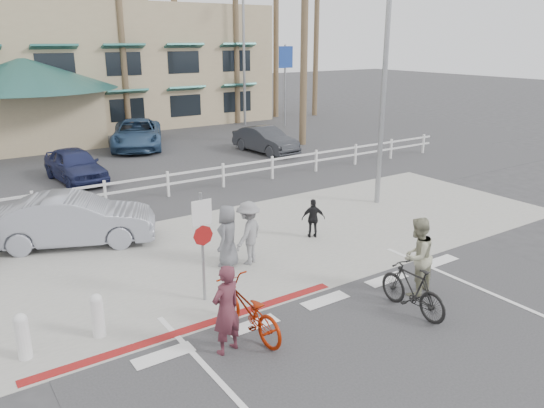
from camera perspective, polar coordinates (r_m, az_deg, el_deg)
ground at (r=12.15m, az=7.58°, el=-11.37°), size 140.00×140.00×0.00m
bike_path at (r=10.96m, az=14.74°, el=-15.28°), size 12.00×16.00×0.01m
sidewalk_plaza at (r=15.45m, az=-3.52°, el=-4.72°), size 22.00×7.00×0.01m
cross_street at (r=18.80m, az=-9.74°, el=-0.85°), size 40.00×5.00×0.01m
parking_lot at (r=27.47m, az=-18.06°, el=4.34°), size 50.00×16.00×0.01m
curb_red at (r=11.56m, az=-8.09°, el=-12.95°), size 7.00×0.25×0.02m
rail_fence at (r=20.61m, az=-10.87°, el=2.15°), size 29.40×0.16×1.00m
building at (r=39.94m, az=-21.56°, el=16.04°), size 28.00×16.00×11.30m
sign_post at (r=12.02m, az=-7.50°, el=-4.06°), size 0.50×0.10×2.90m
bollard_0 at (r=11.48m, az=-18.25°, el=-11.31°), size 0.26×0.26×0.95m
bollard_1 at (r=11.27m, az=-25.24°, el=-12.74°), size 0.26×0.26×0.95m
streetlight_0 at (r=19.19m, az=12.00°, el=13.12°), size 0.60×2.00×9.00m
streetlight_1 at (r=37.22m, az=-3.04°, el=15.77°), size 0.60×2.00×9.50m
info_sign at (r=36.75m, az=1.40°, el=12.72°), size 1.20×0.16×5.60m
palm_4 at (r=34.66m, az=-23.29°, el=18.89°), size 4.00×4.00×15.00m
palm_5 at (r=34.73m, az=-15.97°, el=17.93°), size 4.00×4.00×13.00m
palm_7 at (r=38.08m, az=-3.92°, el=19.17°), size 4.00×4.00×14.00m
palm_8 at (r=41.09m, az=0.44°, el=19.78°), size 4.00×4.00×15.00m
palm_9 at (r=42.04m, az=4.80°, el=18.31°), size 4.00×4.00×13.00m
palm_11 at (r=30.04m, az=3.53°, el=19.65°), size 4.00×4.00×14.00m
bike_red at (r=10.97m, az=-2.61°, el=-11.28°), size 0.88×2.17×1.12m
rider_red at (r=10.27m, az=-4.96°, el=-11.25°), size 0.74×0.58×1.81m
bike_black at (r=12.17m, az=14.89°, el=-8.84°), size 0.57×1.87×1.12m
rider_black at (r=12.90m, az=15.32°, el=-5.45°), size 1.05×0.89×1.89m
pedestrian_a at (r=14.12m, az=-2.56°, el=-3.13°), size 1.29×1.14×1.74m
pedestrian_child at (r=16.07m, az=4.47°, el=-1.56°), size 0.77×0.61×1.21m
pedestrian_b at (r=14.03m, az=-4.77°, el=-3.45°), size 0.97×0.93×1.68m
car_white_sedan at (r=16.49m, az=-20.52°, el=-1.61°), size 4.84×3.22×1.51m
lot_car_2 at (r=23.86m, az=-20.41°, el=3.95°), size 1.99×4.27×1.41m
lot_car_3 at (r=28.13m, az=-0.71°, el=6.90°), size 1.83×4.24×1.36m
lot_car_5 at (r=30.29m, az=-14.33°, el=7.31°), size 4.50×6.13×1.55m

